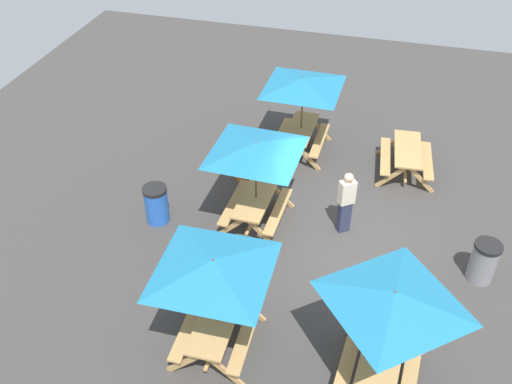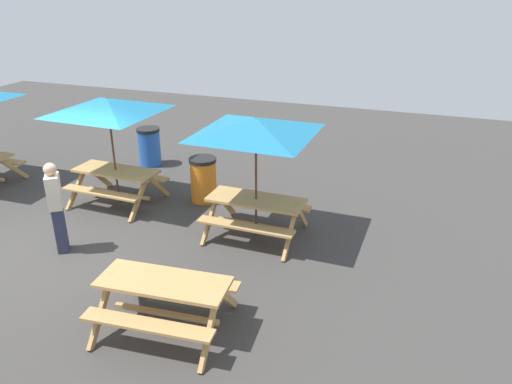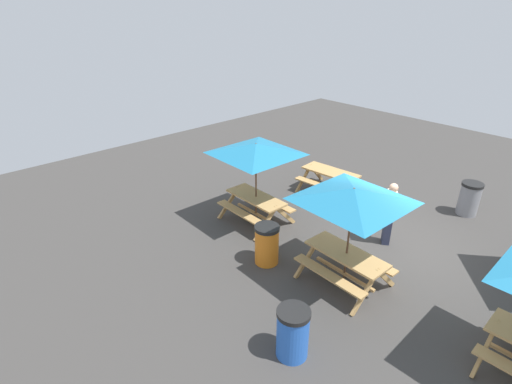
{
  "view_description": "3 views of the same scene",
  "coord_description": "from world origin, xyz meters",
  "px_view_note": "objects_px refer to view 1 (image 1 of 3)",
  "views": [
    {
      "loc": [
        10.09,
        0.95,
        9.16
      ],
      "look_at": [
        -0.09,
        -1.84,
        0.9
      ],
      "focal_mm": 40.0,
      "sensor_mm": 36.0,
      "label": 1
    },
    {
      "loc": [
        -6.23,
        6.45,
        4.56
      ],
      "look_at": [
        -3.4,
        -1.44,
        0.9
      ],
      "focal_mm": 35.0,
      "sensor_mm": 36.0,
      "label": 2
    },
    {
      "loc": [
        3.84,
        -8.08,
        5.67
      ],
      "look_at": [
        -3.4,
        -1.44,
        0.9
      ],
      "focal_mm": 28.0,
      "sensor_mm": 36.0,
      "label": 3
    }
  ],
  "objects_px": {
    "picnic_table_1": "(393,305)",
    "picnic_table_2": "(256,154)",
    "picnic_table_4": "(407,155)",
    "trash_bin_orange": "(246,162)",
    "picnic_table_3": "(214,273)",
    "picnic_table_0": "(303,88)",
    "trash_bin_blue": "(157,204)",
    "trash_bin_gray": "(484,261)",
    "person_standing": "(346,201)"
  },
  "relations": [
    {
      "from": "picnic_table_2",
      "to": "picnic_table_4",
      "type": "height_order",
      "value": "picnic_table_2"
    },
    {
      "from": "picnic_table_0",
      "to": "trash_bin_orange",
      "type": "xyz_separation_m",
      "value": [
        1.62,
        -1.14,
        -1.49
      ]
    },
    {
      "from": "picnic_table_4",
      "to": "picnic_table_0",
      "type": "bearing_deg",
      "value": -99.86
    },
    {
      "from": "picnic_table_2",
      "to": "picnic_table_3",
      "type": "bearing_deg",
      "value": 5.8
    },
    {
      "from": "person_standing",
      "to": "picnic_table_1",
      "type": "bearing_deg",
      "value": -108.68
    },
    {
      "from": "picnic_table_1",
      "to": "picnic_table_4",
      "type": "height_order",
      "value": "picnic_table_1"
    },
    {
      "from": "picnic_table_4",
      "to": "picnic_table_3",
      "type": "bearing_deg",
      "value": -29.2
    },
    {
      "from": "picnic_table_0",
      "to": "picnic_table_2",
      "type": "distance_m",
      "value": 3.33
    },
    {
      "from": "picnic_table_0",
      "to": "trash_bin_blue",
      "type": "distance_m",
      "value": 4.98
    },
    {
      "from": "picnic_table_4",
      "to": "trash_bin_orange",
      "type": "bearing_deg",
      "value": -76.39
    },
    {
      "from": "trash_bin_blue",
      "to": "trash_bin_gray",
      "type": "relative_size",
      "value": 1.0
    },
    {
      "from": "picnic_table_0",
      "to": "trash_bin_gray",
      "type": "distance_m",
      "value": 6.33
    },
    {
      "from": "picnic_table_3",
      "to": "picnic_table_4",
      "type": "height_order",
      "value": "picnic_table_3"
    },
    {
      "from": "picnic_table_0",
      "to": "picnic_table_4",
      "type": "xyz_separation_m",
      "value": [
        0.27,
        2.96,
        -1.43
      ]
    },
    {
      "from": "picnic_table_1",
      "to": "person_standing",
      "type": "relative_size",
      "value": 1.4
    },
    {
      "from": "picnic_table_0",
      "to": "trash_bin_gray",
      "type": "bearing_deg",
      "value": 52.31
    },
    {
      "from": "trash_bin_blue",
      "to": "person_standing",
      "type": "xyz_separation_m",
      "value": [
        -0.83,
        4.41,
        0.39
      ]
    },
    {
      "from": "picnic_table_2",
      "to": "picnic_table_3",
      "type": "height_order",
      "value": "same"
    },
    {
      "from": "picnic_table_4",
      "to": "person_standing",
      "type": "bearing_deg",
      "value": -28.8
    },
    {
      "from": "picnic_table_1",
      "to": "picnic_table_3",
      "type": "distance_m",
      "value": 3.05
    },
    {
      "from": "picnic_table_4",
      "to": "trash_bin_orange",
      "type": "height_order",
      "value": "trash_bin_orange"
    },
    {
      "from": "picnic_table_1",
      "to": "picnic_table_2",
      "type": "distance_m",
      "value": 4.91
    },
    {
      "from": "picnic_table_4",
      "to": "trash_bin_gray",
      "type": "distance_m",
      "value": 4.02
    },
    {
      "from": "picnic_table_1",
      "to": "trash_bin_gray",
      "type": "bearing_deg",
      "value": 153.24
    },
    {
      "from": "picnic_table_2",
      "to": "trash_bin_blue",
      "type": "bearing_deg",
      "value": -73.89
    },
    {
      "from": "picnic_table_0",
      "to": "picnic_table_2",
      "type": "bearing_deg",
      "value": -5.79
    },
    {
      "from": "picnic_table_2",
      "to": "picnic_table_3",
      "type": "relative_size",
      "value": 1.0
    },
    {
      "from": "picnic_table_3",
      "to": "picnic_table_1",
      "type": "bearing_deg",
      "value": 90.55
    },
    {
      "from": "picnic_table_3",
      "to": "trash_bin_orange",
      "type": "relative_size",
      "value": 2.89
    },
    {
      "from": "picnic_table_0",
      "to": "person_standing",
      "type": "bearing_deg",
      "value": 29.91
    },
    {
      "from": "picnic_table_0",
      "to": "trash_bin_blue",
      "type": "height_order",
      "value": "picnic_table_0"
    },
    {
      "from": "person_standing",
      "to": "picnic_table_3",
      "type": "bearing_deg",
      "value": -151.04
    },
    {
      "from": "trash_bin_gray",
      "to": "person_standing",
      "type": "xyz_separation_m",
      "value": [
        -0.77,
        -3.1,
        0.39
      ]
    },
    {
      "from": "picnic_table_0",
      "to": "picnic_table_3",
      "type": "bearing_deg",
      "value": -0.08
    },
    {
      "from": "trash_bin_orange",
      "to": "person_standing",
      "type": "relative_size",
      "value": 0.59
    },
    {
      "from": "picnic_table_3",
      "to": "person_standing",
      "type": "xyz_separation_m",
      "value": [
        -3.95,
        1.83,
        -1.1
      ]
    },
    {
      "from": "picnic_table_3",
      "to": "trash_bin_blue",
      "type": "xyz_separation_m",
      "value": [
        -3.13,
        -2.58,
        -1.49
      ]
    },
    {
      "from": "picnic_table_2",
      "to": "picnic_table_1",
      "type": "bearing_deg",
      "value": 44.18
    },
    {
      "from": "picnic_table_1",
      "to": "picnic_table_2",
      "type": "height_order",
      "value": "same"
    },
    {
      "from": "trash_bin_gray",
      "to": "person_standing",
      "type": "relative_size",
      "value": 0.59
    },
    {
      "from": "trash_bin_orange",
      "to": "picnic_table_3",
      "type": "bearing_deg",
      "value": 10.5
    },
    {
      "from": "picnic_table_0",
      "to": "picnic_table_1",
      "type": "xyz_separation_m",
      "value": [
        6.94,
        2.91,
        0.0
      ]
    },
    {
      "from": "picnic_table_2",
      "to": "trash_bin_gray",
      "type": "distance_m",
      "value": 5.43
    },
    {
      "from": "picnic_table_0",
      "to": "trash_bin_gray",
      "type": "height_order",
      "value": "picnic_table_0"
    },
    {
      "from": "trash_bin_blue",
      "to": "trash_bin_gray",
      "type": "distance_m",
      "value": 7.51
    },
    {
      "from": "picnic_table_2",
      "to": "trash_bin_blue",
      "type": "xyz_separation_m",
      "value": [
        0.59,
        -2.32,
        -1.49
      ]
    },
    {
      "from": "trash_bin_gray",
      "to": "person_standing",
      "type": "bearing_deg",
      "value": -103.97
    },
    {
      "from": "picnic_table_1",
      "to": "trash_bin_gray",
      "type": "distance_m",
      "value": 3.92
    },
    {
      "from": "picnic_table_1",
      "to": "trash_bin_orange",
      "type": "relative_size",
      "value": 2.38
    },
    {
      "from": "picnic_table_0",
      "to": "picnic_table_3",
      "type": "relative_size",
      "value": 1.0
    }
  ]
}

